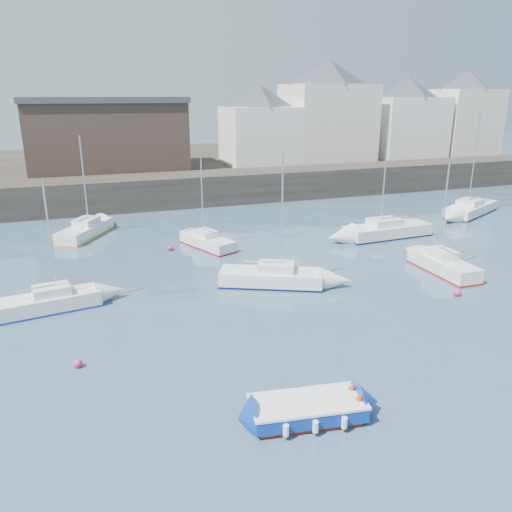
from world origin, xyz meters
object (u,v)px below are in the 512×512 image
object	(u,v)px
sailboat_c	(443,264)
sailboat_b	(272,277)
sailboat_a	(48,302)
sailboat_g	(470,209)
sailboat_h	(86,230)
blue_dinghy	(307,409)
sailboat_f	(207,241)
buoy_mid	(457,296)
buoy_far	(170,250)
sailboat_d	(387,230)
buoy_near	(78,367)

from	to	relation	value
sailboat_c	sailboat_b	bearing A→B (deg)	171.73
sailboat_a	sailboat_g	xyz separation A→B (m)	(36.18, 10.22, 0.05)
sailboat_b	sailboat_c	xyz separation A→B (m)	(10.85, -1.58, 0.03)
sailboat_c	sailboat_h	distance (m)	26.40
blue_dinghy	sailboat_h	distance (m)	27.75
blue_dinghy	sailboat_f	xyz separation A→B (m)	(1.86, 20.85, 0.04)
sailboat_h	sailboat_a	bearing A→B (deg)	-98.91
buoy_mid	buoy_far	xyz separation A→B (m)	(-13.36, 13.79, 0.00)
sailboat_d	buoy_mid	size ratio (longest dim) A/B	20.48
sailboat_b	sailboat_c	size ratio (longest dim) A/B	1.12
buoy_near	buoy_far	world-z (taller)	buoy_far
sailboat_h	buoy_mid	distance (m)	27.38
buoy_far	sailboat_f	bearing A→B (deg)	-3.51
sailboat_h	buoy_far	world-z (taller)	sailboat_h
sailboat_a	sailboat_g	size ratio (longest dim) A/B	0.73
sailboat_a	buoy_near	xyz separation A→B (m)	(1.30, -6.45, -0.47)
blue_dinghy	sailboat_g	size ratio (longest dim) A/B	0.45
sailboat_h	buoy_mid	bearing A→B (deg)	-46.30
sailboat_d	buoy_near	size ratio (longest dim) A/B	24.10
sailboat_d	buoy_near	xyz separation A→B (m)	(-23.07, -12.55, -0.54)
sailboat_f	sailboat_h	size ratio (longest dim) A/B	0.84
sailboat_g	buoy_mid	bearing A→B (deg)	-133.69
sailboat_h	buoy_mid	size ratio (longest dim) A/B	17.64
sailboat_f	sailboat_g	world-z (taller)	sailboat_g
sailboat_d	sailboat_h	distance (m)	23.60
buoy_near	sailboat_g	bearing A→B (deg)	25.55
sailboat_d	buoy_mid	world-z (taller)	sailboat_d
blue_dinghy	sailboat_h	size ratio (longest dim) A/B	0.53
blue_dinghy	sailboat_d	size ratio (longest dim) A/B	0.46
sailboat_g	buoy_far	world-z (taller)	sailboat_g
sailboat_a	sailboat_d	world-z (taller)	sailboat_d
sailboat_d	sailboat_b	bearing A→B (deg)	-151.70
blue_dinghy	sailboat_f	bearing A→B (deg)	84.91
sailboat_b	buoy_near	bearing A→B (deg)	-151.18
buoy_mid	buoy_far	distance (m)	19.20
sailboat_b	sailboat_f	xyz separation A→B (m)	(-1.64, 8.63, -0.05)
sailboat_f	buoy_far	world-z (taller)	sailboat_f
buoy_far	buoy_near	bearing A→B (deg)	-113.77
sailboat_c	buoy_mid	distance (m)	3.90
sailboat_f	buoy_mid	size ratio (longest dim) A/B	14.80
sailboat_d	buoy_near	bearing A→B (deg)	-151.45
sailboat_c	sailboat_d	size ratio (longest dim) A/B	0.77
blue_dinghy	sailboat_d	bearing A→B (deg)	50.06
sailboat_a	buoy_far	world-z (taller)	sailboat_a
sailboat_h	sailboat_g	bearing A→B (deg)	-6.84
sailboat_c	sailboat_h	xyz separation A→B (m)	(-20.71, 16.37, -0.02)
sailboat_a	sailboat_b	distance (m)	12.12
sailboat_d	sailboat_g	size ratio (longest dim) A/B	0.97
buoy_mid	buoy_far	size ratio (longest dim) A/B	1.09
sailboat_g	buoy_mid	xyz separation A→B (m)	(-15.02, -15.72, -0.52)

